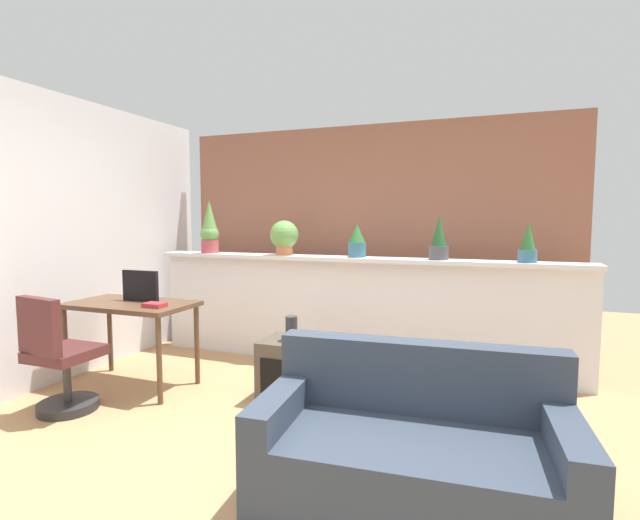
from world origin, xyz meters
name	(u,v)px	position (x,y,z in m)	size (l,w,h in m)	color
ground_plane	(261,459)	(0.00, 0.00, 0.00)	(12.00, 12.00, 0.00)	tan
divider_wall	(353,313)	(0.00, 2.00, 0.53)	(4.34, 0.16, 1.06)	silver
plant_shelf	(352,259)	(0.00, 1.96, 1.08)	(4.34, 0.29, 0.04)	silver
brick_wall_behind	(369,239)	(0.00, 2.60, 1.25)	(4.34, 0.10, 2.50)	#935B47
side_wall_left	(29,240)	(-2.42, 0.40, 1.30)	(0.12, 4.40, 2.60)	silver
potted_plant_0	(210,229)	(-1.65, 1.95, 1.37)	(0.20, 0.20, 0.58)	#B7474C
potted_plant_1	(284,236)	(-0.75, 1.98, 1.30)	(0.30, 0.30, 0.36)	#C66B42
potted_plant_2	(357,241)	(0.04, 1.97, 1.26)	(0.18, 0.18, 0.33)	#386B84
potted_plant_3	(439,240)	(0.83, 1.96, 1.28)	(0.18, 0.18, 0.41)	#4C4C51
potted_plant_4	(528,244)	(1.59, 1.95, 1.26)	(0.16, 0.16, 0.35)	#386B84
desk	(131,312)	(-1.65, 0.73, 0.67)	(1.10, 0.60, 0.75)	brown
tv_monitor	(140,286)	(-1.61, 0.81, 0.89)	(0.37, 0.04, 0.27)	black
office_chair	(59,363)	(-1.75, 0.08, 0.39)	(0.47, 0.48, 0.91)	#262628
side_cube_shelf	(287,370)	(-0.24, 0.93, 0.25)	(0.40, 0.41, 0.50)	#4C4238
vase_on_shelf	(291,328)	(-0.20, 0.91, 0.60)	(0.10, 0.10, 0.20)	#2D2D33
book_on_desk	(155,305)	(-1.30, 0.63, 0.77)	(0.17, 0.12, 0.04)	#B22D33
couch	(412,453)	(0.95, -0.14, 0.28)	(1.61, 0.87, 0.80)	#333D4C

